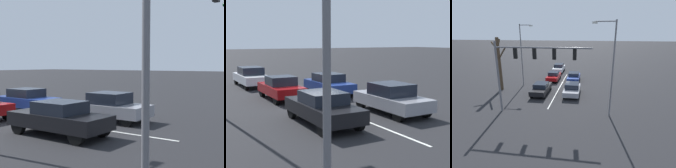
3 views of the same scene
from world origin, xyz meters
The scene contains 5 objects.
ground_plane centered at (0.00, 0.00, 0.00)m, with size 240.00×240.00×0.00m, color black.
lane_stripe_left_divider centered at (0.00, 1.59, 0.01)m, with size 0.12×15.19×0.01m, color silver.
car_black_midlane_front centered at (1.91, 4.71, 0.75)m, with size 1.84×4.48×1.44m.
car_gray_leftlane_front centered at (-2.04, 4.49, 0.76)m, with size 1.90×4.21×1.49m.
car_navy_leftlane_second centered at (-1.69, -1.64, 0.75)m, with size 1.81×4.22×1.45m.
Camera 1 is at (11.16, 13.83, 2.97)m, focal length 50.00 mm.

